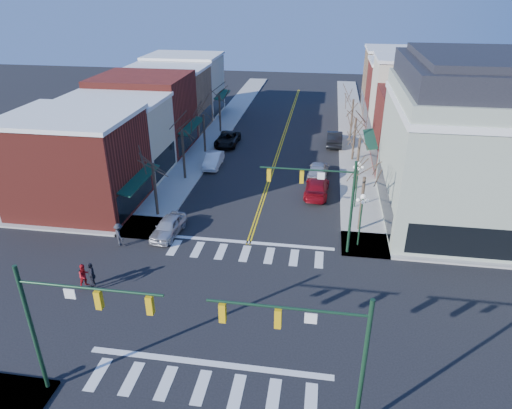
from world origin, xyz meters
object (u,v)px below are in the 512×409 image
at_px(car_left_mid, 213,160).
at_px(car_right_near, 317,187).
at_px(car_left_near, 168,227).
at_px(pedestrian_dark_b, 119,234).
at_px(victorian_corner, 471,142).
at_px(car_right_mid, 318,170).
at_px(pedestrian_red_b, 84,276).
at_px(pedestrian_dark_a, 92,276).
at_px(car_right_far, 334,138).
at_px(lamppost_corner, 361,211).
at_px(lamppost_midblock, 357,177).
at_px(car_left_far, 227,139).

relative_size(car_left_mid, car_right_near, 0.85).
relative_size(car_left_near, pedestrian_dark_b, 2.39).
bearing_deg(victorian_corner, car_right_mid, 149.51).
bearing_deg(car_left_mid, car_right_mid, -8.66).
relative_size(car_left_near, pedestrian_red_b, 2.58).
distance_m(car_right_mid, pedestrian_dark_a, 25.04).
xyz_separation_m(car_right_far, pedestrian_dark_a, (-15.31, -31.62, 0.23)).
xyz_separation_m(lamppost_corner, car_right_mid, (-3.40, 12.89, -2.13)).
height_order(victorian_corner, car_right_near, victorian_corner).
xyz_separation_m(car_left_near, pedestrian_red_b, (-3.08, -7.48, 0.25)).
xyz_separation_m(lamppost_midblock, car_right_near, (-3.40, 2.25, -2.20)).
xyz_separation_m(victorian_corner, car_left_mid, (-22.90, 8.32, -5.92)).
xyz_separation_m(car_right_mid, pedestrian_red_b, (-14.28, -20.87, 0.14)).
xyz_separation_m(lamppost_midblock, car_right_far, (-1.80, 17.05, -2.10)).
bearing_deg(lamppost_midblock, pedestrian_dark_b, -152.27).
distance_m(lamppost_corner, car_left_far, 26.14).
xyz_separation_m(car_left_mid, car_right_far, (12.80, 9.23, 0.13)).
distance_m(car_right_near, car_right_far, 14.89).
bearing_deg(car_right_mid, pedestrian_dark_b, 52.34).
bearing_deg(car_left_near, lamppost_corner, 7.82).
distance_m(victorian_corner, car_left_near, 24.53).
xyz_separation_m(lamppost_midblock, pedestrian_dark_b, (-17.62, -9.26, -1.92)).
bearing_deg(lamppost_midblock, car_left_near, -154.38).
bearing_deg(victorian_corner, car_left_far, 145.79).
distance_m(car_left_mid, car_right_mid, 11.29).
bearing_deg(lamppost_corner, lamppost_midblock, 90.00).
distance_m(victorian_corner, lamppost_midblock, 9.10).
distance_m(lamppost_corner, car_right_mid, 13.50).
distance_m(pedestrian_red_b, pedestrian_dark_a, 0.58).
distance_m(car_left_near, pedestrian_dark_a, 7.98).
bearing_deg(car_left_near, car_left_mid, 95.86).
distance_m(car_left_mid, pedestrian_dark_b, 17.35).
xyz_separation_m(car_right_mid, pedestrian_dark_a, (-13.71, -20.95, 0.26)).
bearing_deg(lamppost_midblock, car_left_far, 134.10).
distance_m(car_right_far, pedestrian_red_b, 35.31).
relative_size(car_left_near, car_right_near, 0.81).
bearing_deg(pedestrian_red_b, victorian_corner, -28.06).
bearing_deg(lamppost_midblock, lamppost_corner, -90.00).
distance_m(lamppost_midblock, car_left_mid, 16.71).
xyz_separation_m(car_left_mid, pedestrian_dark_a, (-2.51, -22.39, 0.36)).
relative_size(car_left_far, car_right_mid, 1.10).
xyz_separation_m(car_left_near, pedestrian_dark_b, (-3.02, -2.26, 0.32)).
distance_m(car_left_near, car_right_mid, 17.46).
xyz_separation_m(lamppost_corner, car_right_near, (-3.40, 8.75, -2.20)).
distance_m(lamppost_midblock, pedestrian_red_b, 22.94).
xyz_separation_m(car_right_mid, pedestrian_dark_b, (-14.22, -15.65, 0.21)).
relative_size(lamppost_midblock, car_left_mid, 0.97).
height_order(victorian_corner, pedestrian_dark_b, victorian_corner).
distance_m(car_left_near, pedestrian_red_b, 8.10).
bearing_deg(car_left_near, car_right_near, 45.42).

